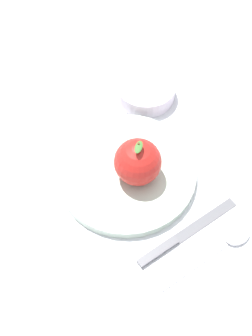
% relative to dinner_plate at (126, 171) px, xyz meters
% --- Properties ---
extents(ground_plane, '(2.40, 2.40, 0.00)m').
position_rel_dinner_plate_xyz_m(ground_plane, '(0.01, 0.01, -0.01)').
color(ground_plane, silver).
extents(dinner_plate, '(0.26, 0.26, 0.02)m').
position_rel_dinner_plate_xyz_m(dinner_plate, '(0.00, 0.00, 0.00)').
color(dinner_plate, '#B2C6B2').
rests_on(dinner_plate, ground_plane).
extents(apple, '(0.08, 0.08, 0.10)m').
position_rel_dinner_plate_xyz_m(apple, '(0.01, 0.02, 0.05)').
color(apple, '#B21E19').
rests_on(apple, dinner_plate).
extents(side_bowl, '(0.12, 0.12, 0.03)m').
position_rel_dinner_plate_xyz_m(side_bowl, '(-0.20, 0.04, 0.01)').
color(side_bowl, silver).
rests_on(side_bowl, ground_plane).
extents(knife, '(0.13, 0.18, 0.01)m').
position_rel_dinner_plate_xyz_m(knife, '(0.13, 0.09, -0.01)').
color(knife, '#59595E').
rests_on(knife, ground_plane).
extents(spoon, '(0.12, 0.17, 0.01)m').
position_rel_dinner_plate_xyz_m(spoon, '(0.14, 0.17, -0.01)').
color(spoon, silver).
rests_on(spoon, ground_plane).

